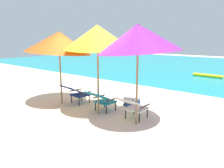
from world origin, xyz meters
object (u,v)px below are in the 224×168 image
swim_buoy (208,75)px  lounge_chair_right (133,106)px  beach_umbrella_right (138,38)px  beach_umbrella_left (59,42)px  lounge_chair_left (76,92)px  beach_umbrella_center (97,37)px  lounge_chair_center (102,99)px  cooler_box (132,102)px

swim_buoy → lounge_chair_right: lounge_chair_right is taller
beach_umbrella_right → beach_umbrella_left: bearing=-178.5°
lounge_chair_right → beach_umbrella_right: 1.78m
swim_buoy → lounge_chair_right: 8.14m
lounge_chair_left → beach_umbrella_center: bearing=-11.0°
beach_umbrella_center → beach_umbrella_left: bearing=-178.5°
lounge_chair_right → beach_umbrella_right: bearing=-40.4°
lounge_chair_center → cooler_box: 1.10m
lounge_chair_left → beach_umbrella_center: beach_umbrella_center is taller
lounge_chair_center → swim_buoy: bearing=84.6°
beach_umbrella_left → cooler_box: beach_umbrella_left is taller
beach_umbrella_left → beach_umbrella_right: bearing=1.5°
beach_umbrella_right → cooler_box: (-0.88, 1.12, -2.00)m
lounge_chair_left → lounge_chair_center: same height
lounge_chair_center → lounge_chair_right: 1.08m
lounge_chair_right → swim_buoy: bearing=92.2°
lounge_chair_left → beach_umbrella_right: 3.07m
beach_umbrella_right → cooler_box: size_ratio=5.35×
lounge_chair_left → lounge_chair_center: bearing=-3.5°
swim_buoy → beach_umbrella_center: beach_umbrella_center is taller
swim_buoy → beach_umbrella_right: beach_umbrella_right is taller
lounge_chair_left → lounge_chair_center: (1.21, -0.07, 0.00)m
lounge_chair_left → beach_umbrella_center: size_ratio=0.36×
lounge_chair_left → beach_umbrella_left: bearing=-144.5°
lounge_chair_left → cooler_box: bearing=29.3°
cooler_box → lounge_chair_right: bearing=-54.5°
beach_umbrella_center → cooler_box: (0.39, 1.15, -2.03)m
lounge_chair_right → beach_umbrella_right: size_ratio=0.31×
swim_buoy → lounge_chair_left: (-1.98, -8.11, 0.31)m
beach_umbrella_right → cooler_box: 2.45m
beach_umbrella_left → beach_umbrella_right: size_ratio=1.06×
lounge_chair_center → beach_umbrella_left: bearing=-172.6°
lounge_chair_left → lounge_chair_center: size_ratio=1.04×
lounge_chair_left → cooler_box: size_ratio=1.74×
beach_umbrella_center → cooler_box: 2.37m
lounge_chair_right → beach_umbrella_center: bearing=-168.2°
lounge_chair_center → lounge_chair_right: size_ratio=1.01×
lounge_chair_right → lounge_chair_center: bearing=-177.2°
lounge_chair_right → beach_umbrella_center: size_ratio=0.34×
beach_umbrella_right → beach_umbrella_center: bearing=-178.4°
lounge_chair_left → cooler_box: 1.88m
swim_buoy → beach_umbrella_center: size_ratio=0.62×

